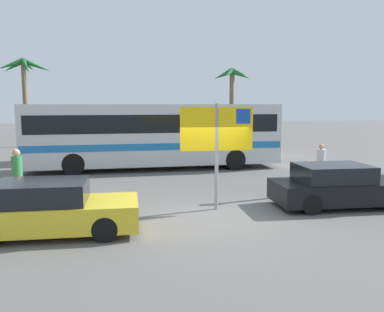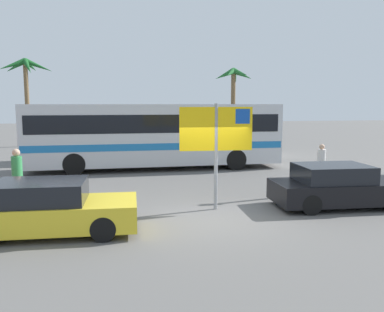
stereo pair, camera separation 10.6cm
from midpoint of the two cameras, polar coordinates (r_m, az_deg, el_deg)
name	(u,v)px [view 1 (the left image)]	position (r m, az deg, el deg)	size (l,w,h in m)	color
ground	(215,218)	(11.48, 3.06, -8.76)	(120.00, 120.00, 0.00)	#605E5B
bus_front_coach	(155,133)	(19.84, -5.47, 3.28)	(12.21, 2.47, 3.17)	silver
bus_rear_coach	(168,128)	(23.67, -3.52, 3.96)	(12.21, 2.47, 3.17)	white
ferry_sign	(218,133)	(12.06, 3.48, 3.26)	(2.20, 0.19, 3.20)	gray
car_yellow	(50,209)	(10.56, -19.73, -7.06)	(4.23, 1.94, 1.32)	yellow
car_black	(338,186)	(13.37, 19.68, -4.07)	(4.21, 2.01, 1.32)	black
pedestrian_crossing_lot	(321,161)	(16.84, 17.58, -0.63)	(0.32, 0.32, 1.61)	#1E2347
pedestrian_by_bus	(17,172)	(13.69, -23.68, -2.14)	(0.32, 0.32, 1.81)	#4C4C51
palm_tree_seaside	(232,84)	(29.32, 5.50, 10.14)	(2.81, 2.69, 5.73)	brown
palm_tree_inland	(24,76)	(32.81, -22.79, 10.41)	(3.75, 3.76, 6.55)	brown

